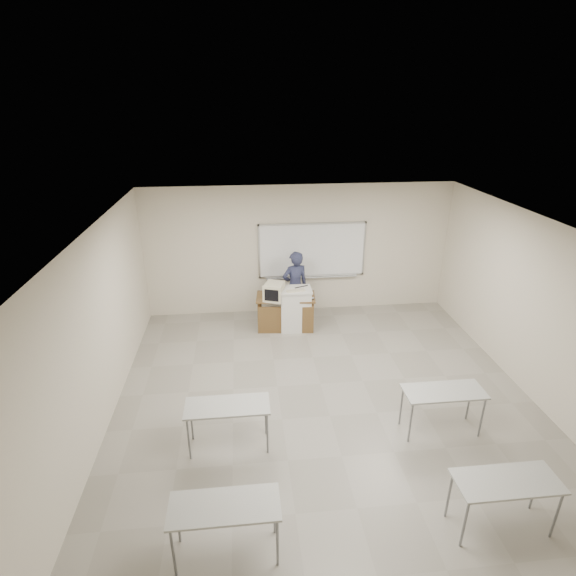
{
  "coord_description": "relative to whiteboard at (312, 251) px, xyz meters",
  "views": [
    {
      "loc": [
        -1.29,
        -5.74,
        4.75
      ],
      "look_at": [
        -0.45,
        2.2,
        1.34
      ],
      "focal_mm": 28.0,
      "sensor_mm": 36.0,
      "label": 1
    }
  ],
  "objects": [
    {
      "name": "laptop",
      "position": [
        -0.3,
        -0.98,
        -0.67
      ],
      "size": [
        0.31,
        0.29,
        0.23
      ],
      "rotation": [
        0.0,
        0.0,
        0.37
      ],
      "color": "black",
      "rests_on": "instructor_desk"
    },
    {
      "name": "keyboard",
      "position": [
        -0.5,
        -1.08,
        -0.51
      ],
      "size": [
        0.41,
        0.19,
        0.02
      ],
      "primitive_type": "cube",
      "rotation": [
        0.0,
        0.0,
        0.15
      ],
      "color": "beige",
      "rests_on": "podium"
    },
    {
      "name": "floor",
      "position": [
        -0.3,
        -3.97,
        -1.49
      ],
      "size": [
        7.0,
        8.0,
        0.01
      ],
      "primitive_type": "cube",
      "color": "gray",
      "rests_on": "ground"
    },
    {
      "name": "podium",
      "position": [
        -0.5,
        -0.96,
        -1.0
      ],
      "size": [
        0.69,
        0.5,
        0.96
      ],
      "rotation": [
        0.0,
        0.0,
        -0.01
      ],
      "color": "white",
      "rests_on": "floor"
    },
    {
      "name": "mouse",
      "position": [
        -0.15,
        -1.05,
        -0.71
      ],
      "size": [
        0.1,
        0.07,
        0.03
      ],
      "primitive_type": "ellipsoid",
      "rotation": [
        0.0,
        0.0,
        0.21
      ],
      "color": "#ABADB3",
      "rests_on": "instructor_desk"
    },
    {
      "name": "presenter",
      "position": [
        -0.45,
        -0.51,
        -0.66
      ],
      "size": [
        0.69,
        0.54,
        1.65
      ],
      "primitive_type": "imported",
      "rotation": [
        0.0,
        0.0,
        3.41
      ],
      "color": "black",
      "rests_on": "floor"
    },
    {
      "name": "whiteboard",
      "position": [
        0.0,
        0.0,
        0.0
      ],
      "size": [
        2.48,
        0.1,
        1.31
      ],
      "color": "white",
      "rests_on": "floor"
    },
    {
      "name": "instructor_desk",
      "position": [
        -0.7,
        -0.96,
        -0.96
      ],
      "size": [
        1.27,
        0.63,
        0.75
      ],
      "rotation": [
        0.0,
        0.0,
        -0.1
      ],
      "color": "brown",
      "rests_on": "floor"
    },
    {
      "name": "crt_monitor",
      "position": [
        -0.95,
        -0.98,
        -0.55
      ],
      "size": [
        0.39,
        0.44,
        0.37
      ],
      "rotation": [
        0.0,
        0.0,
        -0.34
      ],
      "color": "beige",
      "rests_on": "instructor_desk"
    },
    {
      "name": "student_desks",
      "position": [
        -0.3,
        -5.32,
        -0.81
      ],
      "size": [
        4.4,
        2.2,
        0.73
      ],
      "color": "#ACADA7",
      "rests_on": "floor"
    }
  ]
}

